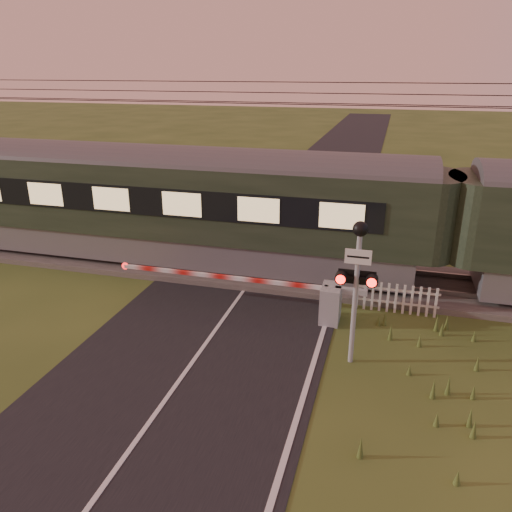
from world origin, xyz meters
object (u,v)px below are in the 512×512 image
(boom_gate, at_px, (317,300))
(crossing_signal, at_px, (357,268))
(train, at_px, (451,224))
(picket_fence, at_px, (396,298))

(boom_gate, height_order, crossing_signal, crossing_signal)
(boom_gate, distance_m, crossing_signal, 2.83)
(boom_gate, bearing_deg, train, 39.73)
(train, xyz_separation_m, picket_fence, (-1.38, -1.89, -1.73))
(train, bearing_deg, boom_gate, -140.27)
(train, relative_size, crossing_signal, 11.77)
(boom_gate, bearing_deg, picket_fence, 25.30)
(train, relative_size, picket_fence, 17.27)
(boom_gate, xyz_separation_m, picket_fence, (2.09, 0.99, -0.15))
(boom_gate, relative_size, picket_fence, 3.06)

